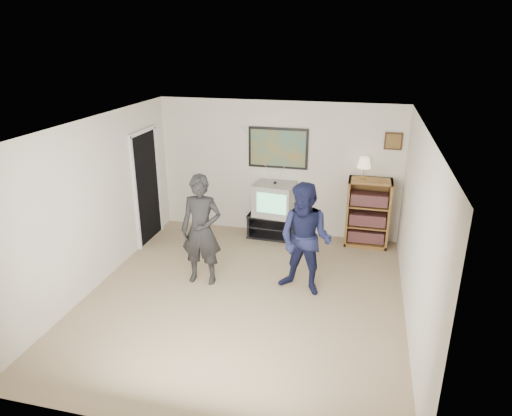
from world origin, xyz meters
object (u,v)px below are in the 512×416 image
at_px(bookshelf, 368,213).
at_px(person_tall, 201,230).
at_px(media_stand, 273,225).
at_px(person_short, 305,240).
at_px(crt_television, 275,199).

height_order(bookshelf, person_tall, person_tall).
relative_size(media_stand, bookshelf, 0.75).
bearing_deg(person_short, bookshelf, 80.45).
relative_size(media_stand, person_short, 0.55).
distance_m(media_stand, person_short, 2.11).
height_order(person_tall, person_short, person_tall).
relative_size(person_tall, person_short, 1.02).
distance_m(media_stand, person_tall, 2.12).
relative_size(bookshelf, person_tall, 0.72).
relative_size(media_stand, crt_television, 1.30).
bearing_deg(crt_television, person_short, -59.66).
relative_size(media_stand, person_tall, 0.54).
height_order(crt_television, person_tall, person_tall).
height_order(media_stand, crt_television, crt_television).
xyz_separation_m(crt_television, bookshelf, (1.68, 0.05, -0.13)).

